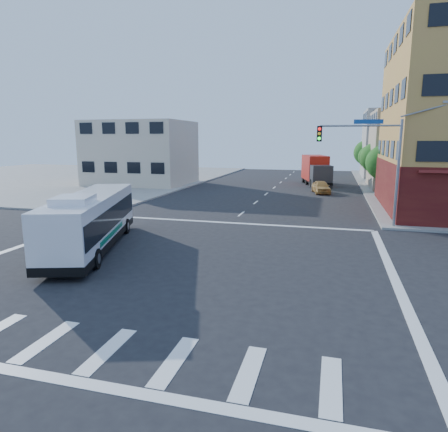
# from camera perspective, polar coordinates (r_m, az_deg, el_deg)

# --- Properties ---
(ground) EXTENTS (120.00, 120.00, 0.00)m
(ground) POSITION_cam_1_polar(r_m,az_deg,el_deg) (19.12, -6.31, -6.66)
(ground) COLOR black
(ground) RESTS_ON ground
(sidewalk_nw) EXTENTS (50.00, 50.00, 0.15)m
(sidewalk_nw) POSITION_cam_1_polar(r_m,az_deg,el_deg) (66.90, -23.53, 5.15)
(sidewalk_nw) COLOR gray
(sidewalk_nw) RESTS_ON ground
(building_east_near) EXTENTS (12.06, 10.06, 9.00)m
(building_east_near) POSITION_cam_1_polar(r_m,az_deg,el_deg) (51.93, 26.92, 8.38)
(building_east_near) COLOR tan
(building_east_near) RESTS_ON ground
(building_east_far) EXTENTS (12.06, 10.06, 10.00)m
(building_east_far) POSITION_cam_1_polar(r_m,az_deg,el_deg) (65.70, 24.57, 9.30)
(building_east_far) COLOR #9F9E9A
(building_east_far) RESTS_ON ground
(building_west) EXTENTS (12.06, 10.06, 8.00)m
(building_west) POSITION_cam_1_polar(r_m,az_deg,el_deg) (52.63, -11.74, 8.80)
(building_west) COLOR beige
(building_west) RESTS_ON ground
(signal_mast_ne) EXTENTS (7.91, 1.13, 8.07)m
(signal_mast_ne) POSITION_cam_1_polar(r_m,az_deg,el_deg) (27.65, 20.28, 8.65)
(signal_mast_ne) COLOR gray
(signal_mast_ne) RESTS_ON ground
(street_tree_a) EXTENTS (3.60, 3.60, 5.53)m
(street_tree_a) POSITION_cam_1_polar(r_m,az_deg,el_deg) (45.19, 21.97, 7.39)
(street_tree_a) COLOR #332412
(street_tree_a) RESTS_ON ground
(street_tree_b) EXTENTS (3.80, 3.80, 5.79)m
(street_tree_b) POSITION_cam_1_polar(r_m,az_deg,el_deg) (53.13, 21.03, 8.05)
(street_tree_b) COLOR #332412
(street_tree_b) RESTS_ON ground
(street_tree_c) EXTENTS (3.40, 3.40, 5.29)m
(street_tree_c) POSITION_cam_1_polar(r_m,az_deg,el_deg) (61.10, 20.30, 8.10)
(street_tree_c) COLOR #332412
(street_tree_c) RESTS_ON ground
(street_tree_d) EXTENTS (4.00, 4.00, 6.03)m
(street_tree_d) POSITION_cam_1_polar(r_m,az_deg,el_deg) (69.06, 19.78, 8.74)
(street_tree_d) COLOR #332412
(street_tree_d) RESTS_ON ground
(transit_bus) EXTENTS (5.51, 10.99, 3.20)m
(transit_bus) POSITION_cam_1_polar(r_m,az_deg,el_deg) (22.19, -18.37, -0.53)
(transit_bus) COLOR black
(transit_bus) RESTS_ON ground
(box_truck) EXTENTS (4.29, 8.54, 3.70)m
(box_truck) POSITION_cam_1_polar(r_m,az_deg,el_deg) (52.39, 13.03, 6.31)
(box_truck) COLOR #2A2B2F
(box_truck) RESTS_ON ground
(parked_car) EXTENTS (2.41, 4.24, 1.36)m
(parked_car) POSITION_cam_1_polar(r_m,az_deg,el_deg) (44.50, 13.70, 4.06)
(parked_car) COLOR gold
(parked_car) RESTS_ON ground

